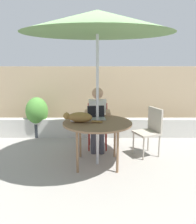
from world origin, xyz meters
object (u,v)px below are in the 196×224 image
Objects in this scene: patio_umbrella at (98,22)px; person_seated at (98,115)px; cat at (79,117)px; potted_plant_near_fence at (38,114)px; laptop at (97,115)px; patio_table at (98,125)px; chair_occupied at (98,122)px; chair_empty at (151,128)px.

patio_umbrella is 2.02× the size of person_seated.
cat is 1.95m from potted_plant_near_fence.
laptop is 0.40m from cat.
patio_table is 0.88m from chair_occupied.
chair_occupied is 1.37× the size of cat.
patio_table is at bearing -85.29° from laptop.
laptop reaches higher than chair_occupied.
patio_umbrella is 1.99m from chair_occupied.
person_seated reaches higher than chair_occupied.
person_seated is at bearing 164.39° from chair_empty.
laptop is at bearing -43.37° from potted_plant_near_fence.
person_seated reaches higher than cat.
patio_table is 1.09m from chair_empty.
potted_plant_near_fence is (-2.39, 1.14, -0.00)m from chair_empty.
laptop is 0.51× the size of cat.
chair_occupied is 1.57m from potted_plant_near_fence.
cat is (-0.31, -0.87, 0.30)m from chair_occupied.
laptop is at bearing 94.71° from patio_table.
person_seated reaches higher than potted_plant_near_fence.
chair_empty is at bearing -15.61° from person_seated.
chair_occupied is 0.72× the size of person_seated.
chair_occupied is at bearing 90.00° from person_seated.
cat is (-0.31, -0.01, 0.14)m from patio_table.
laptop reaches higher than patio_table.
laptop is at bearing -170.56° from chair_empty.
patio_umbrella is 2.71× the size of potted_plant_near_fence.
chair_occupied is at bearing 70.48° from cat.
chair_occupied is 2.71× the size of laptop.
person_seated is (-0.00, 0.71, 0.00)m from patio_table.
cat is at bearing -136.46° from laptop.
laptop is (-0.02, 0.26, 0.12)m from patio_table.
patio_table is 0.34m from cat.
cat is at bearing -109.52° from chair_occupied.
person_seated reaches higher than patio_table.
person_seated is 0.79m from cat.
patio_table is 1.63m from patio_umbrella.
patio_umbrella is at bearing 2.06° from cat.
patio_umbrella is 3.83× the size of cat.
patio_umbrella is 1.53m from laptop.
potted_plant_near_fence is at bearing 124.71° from cat.
patio_table is 1.29× the size of chair_occupied.
potted_plant_near_fence is at bearing 131.83° from patio_umbrella.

